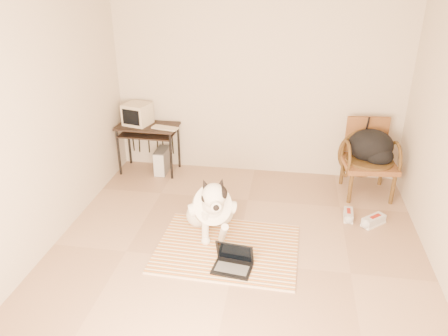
% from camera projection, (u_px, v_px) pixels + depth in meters
% --- Properties ---
extents(floor, '(4.50, 4.50, 0.00)m').
position_uv_depth(floor, '(234.00, 262.00, 4.51)').
color(floor, '#A38064').
rests_on(floor, ground).
extents(wall_back, '(4.50, 0.00, 4.50)m').
position_uv_depth(wall_back, '(258.00, 80.00, 5.94)').
color(wall_back, beige).
rests_on(wall_back, floor).
extents(wall_front, '(4.50, 0.00, 4.50)m').
position_uv_depth(wall_front, '(168.00, 327.00, 1.92)').
color(wall_front, beige).
rests_on(wall_front, floor).
extents(wall_left, '(0.00, 4.50, 4.50)m').
position_uv_depth(wall_left, '(31.00, 129.00, 4.22)').
color(wall_left, beige).
rests_on(wall_left, floor).
extents(rug, '(1.54, 1.19, 0.02)m').
position_uv_depth(rug, '(227.00, 248.00, 4.72)').
color(rug, orange).
rests_on(rug, floor).
extents(dog, '(0.62, 1.05, 0.83)m').
position_uv_depth(dog, '(211.00, 208.00, 4.86)').
color(dog, white).
rests_on(dog, rug).
extents(laptop, '(0.42, 0.32, 0.27)m').
position_uv_depth(laptop, '(233.00, 262.00, 4.38)').
color(laptop, black).
rests_on(laptop, rug).
extents(computer_desk, '(0.87, 0.50, 0.71)m').
position_uv_depth(computer_desk, '(148.00, 132.00, 6.22)').
color(computer_desk, black).
rests_on(computer_desk, floor).
extents(crt_monitor, '(0.41, 0.40, 0.30)m').
position_uv_depth(crt_monitor, '(137.00, 114.00, 6.17)').
color(crt_monitor, '#BAAC92').
rests_on(crt_monitor, computer_desk).
extents(desk_keyboard, '(0.38, 0.21, 0.02)m').
position_uv_depth(desk_keyboard, '(165.00, 128.00, 6.06)').
color(desk_keyboard, '#BAAC92').
rests_on(desk_keyboard, computer_desk).
extents(pc_tower, '(0.16, 0.38, 0.36)m').
position_uv_depth(pc_tower, '(162.00, 161.00, 6.37)').
color(pc_tower, '#4F4F51').
rests_on(pc_tower, floor).
extents(rattan_chair, '(0.70, 0.68, 0.98)m').
position_uv_depth(rattan_chair, '(368.00, 158.00, 5.70)').
color(rattan_chair, brown).
rests_on(rattan_chair, floor).
extents(backpack, '(0.58, 0.51, 0.43)m').
position_uv_depth(backpack, '(372.00, 147.00, 5.63)').
color(backpack, black).
rests_on(backpack, rattan_chair).
extents(sneaker_left, '(0.12, 0.27, 0.09)m').
position_uv_depth(sneaker_left, '(348.00, 215.00, 5.27)').
color(sneaker_left, white).
rests_on(sneaker_left, floor).
extents(sneaker_right, '(0.31, 0.30, 0.11)m').
position_uv_depth(sneaker_right, '(374.00, 221.00, 5.14)').
color(sneaker_right, white).
rests_on(sneaker_right, floor).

